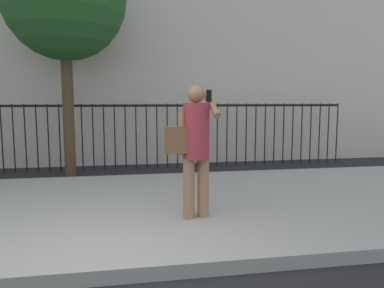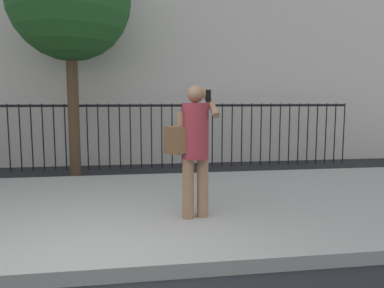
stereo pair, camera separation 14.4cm
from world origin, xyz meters
The scene contains 5 objects.
ground_plane centered at (0.00, 0.00, 0.00)m, with size 60.00×60.00×0.00m, color black.
sidewalk centered at (0.00, 2.20, 0.07)m, with size 28.00×4.40×0.15m, color #9E9B93.
iron_fence centered at (0.00, 5.90, 1.02)m, with size 12.03×0.04×1.60m.
pedestrian_on_phone centered at (1.25, 1.38, 1.15)m, with size 0.69×0.51×1.72m.
street_tree_near centered at (-0.83, 5.21, 3.79)m, with size 2.59×2.59×5.11m.
Camera 2 is at (0.52, -3.35, 1.68)m, focal length 35.09 mm.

